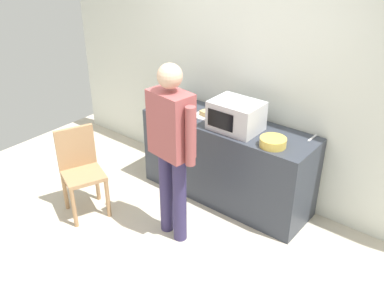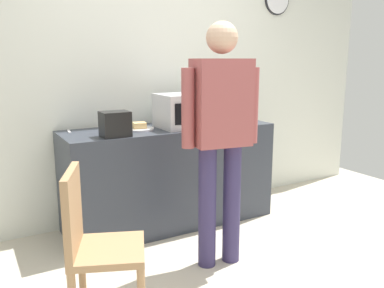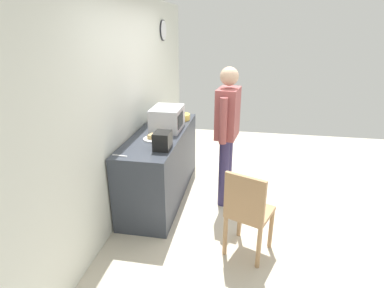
# 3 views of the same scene
# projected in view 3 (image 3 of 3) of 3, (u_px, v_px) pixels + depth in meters

# --- Properties ---
(ground_plane) EXTENTS (6.00, 6.00, 0.00)m
(ground_plane) POSITION_uv_depth(u_px,v_px,m) (250.00, 202.00, 4.12)
(ground_plane) COLOR beige
(back_wall) EXTENTS (5.40, 0.13, 2.60)m
(back_wall) POSITION_uv_depth(u_px,v_px,m) (130.00, 102.00, 3.93)
(back_wall) COLOR silver
(back_wall) RESTS_ON ground_plane
(kitchen_counter) EXTENTS (1.92, 0.62, 0.92)m
(kitchen_counter) POSITION_uv_depth(u_px,v_px,m) (161.00, 164.00, 4.17)
(kitchen_counter) COLOR #333842
(kitchen_counter) RESTS_ON ground_plane
(microwave) EXTENTS (0.50, 0.39, 0.30)m
(microwave) POSITION_uv_depth(u_px,v_px,m) (167.00, 118.00, 4.07)
(microwave) COLOR silver
(microwave) RESTS_ON kitchen_counter
(sandwich_plate) EXTENTS (0.25, 0.25, 0.07)m
(sandwich_plate) POSITION_uv_depth(u_px,v_px,m) (153.00, 138.00, 3.73)
(sandwich_plate) COLOR white
(sandwich_plate) RESTS_ON kitchen_counter
(salad_bowl) EXTENTS (0.25, 0.25, 0.08)m
(salad_bowl) POSITION_uv_depth(u_px,v_px,m) (181.00, 117.00, 4.53)
(salad_bowl) COLOR gold
(salad_bowl) RESTS_ON kitchen_counter
(toaster) EXTENTS (0.22, 0.18, 0.20)m
(toaster) POSITION_uv_depth(u_px,v_px,m) (162.00, 141.00, 3.41)
(toaster) COLOR black
(toaster) RESTS_ON kitchen_counter
(fork_utensil) EXTENTS (0.03, 0.17, 0.01)m
(fork_utensil) POSITION_uv_depth(u_px,v_px,m) (160.00, 114.00, 4.82)
(fork_utensil) COLOR silver
(fork_utensil) RESTS_ON kitchen_counter
(spoon_utensil) EXTENTS (0.04, 0.17, 0.01)m
(spoon_utensil) POSITION_uv_depth(u_px,v_px,m) (120.00, 156.00, 3.26)
(spoon_utensil) COLOR silver
(spoon_utensil) RESTS_ON kitchen_counter
(person_standing) EXTENTS (0.59, 0.29, 1.77)m
(person_standing) POSITION_uv_depth(u_px,v_px,m) (227.00, 127.00, 3.80)
(person_standing) COLOR #342C57
(person_standing) RESTS_ON ground_plane
(wooden_chair) EXTENTS (0.52, 0.52, 0.94)m
(wooden_chair) POSITION_uv_depth(u_px,v_px,m) (247.00, 211.00, 2.99)
(wooden_chair) COLOR #A87F56
(wooden_chair) RESTS_ON ground_plane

